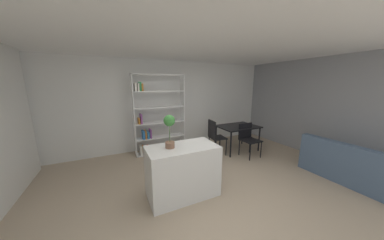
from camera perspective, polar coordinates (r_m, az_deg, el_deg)
The scene contains 11 objects.
ground_plane at distance 3.38m, azimuth 3.87°, elevation -22.95°, with size 9.99×9.99×0.00m, color tan.
ceiling_slab at distance 2.87m, azimuth 4.68°, elevation 25.97°, with size 7.26×5.35×0.06m.
back_partition at distance 5.28m, azimuth -10.15°, elevation 4.78°, with size 7.26×0.06×2.60m, color silver.
right_partition_gray at distance 5.57m, azimuth 38.42°, elevation 2.77°, with size 0.06×5.35×2.60m, color gray.
kitchen_island at distance 3.13m, azimuth -3.11°, elevation -16.37°, with size 1.19×0.64×0.90m, color silver.
potted_plant_on_island at distance 2.81m, azimuth -7.42°, elevation -2.41°, with size 0.18×0.18×0.55m.
open_bookshelf at distance 4.89m, azimuth -12.02°, elevation 0.75°, with size 1.40×0.31×2.18m.
dining_table at distance 5.23m, azimuth 14.76°, elevation -2.69°, with size 1.13×0.82×0.73m.
dining_chair_near at distance 4.95m, azimuth 17.88°, elevation -5.24°, with size 0.46×0.47×0.88m.
dining_chair_island_side at distance 4.80m, azimuth 7.43°, elevation -4.68°, with size 0.45×0.47×0.97m.
sofa at distance 4.81m, azimuth 42.78°, elevation -11.61°, with size 0.85×1.72×0.80m.
Camera 1 is at (-1.38, -2.41, 1.92)m, focal length 16.25 mm.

